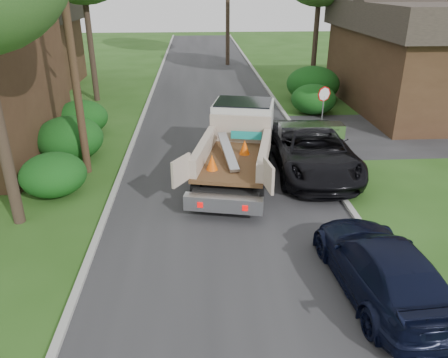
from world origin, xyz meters
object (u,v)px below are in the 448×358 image
object	(u,v)px
house_left_far	(22,43)
black_pickup	(313,150)
house_right	(433,55)
flatbed_truck	(239,138)
navy_suv	(381,266)
stop_sign	(324,101)
utility_pole	(70,40)

from	to	relation	value
house_left_far	black_pickup	bearing A→B (deg)	-45.66
house_right	flatbed_truck	world-z (taller)	house_right
navy_suv	stop_sign	bearing A→B (deg)	-102.42
black_pickup	navy_suv	size ratio (longest dim) A/B	1.28
black_pickup	navy_suv	xyz separation A→B (m)	(-0.22, -7.63, -0.16)
utility_pole	flatbed_truck	bearing A→B (deg)	-1.95
stop_sign	house_left_far	distance (m)	22.81
house_left_far	navy_suv	size ratio (longest dim) A/B	1.48
house_left_far	stop_sign	bearing A→B (deg)	-34.81
house_left_far	flatbed_truck	bearing A→B (deg)	-50.58
flatbed_truck	black_pickup	distance (m)	2.99
utility_pole	navy_suv	world-z (taller)	utility_pole
navy_suv	house_right	bearing A→B (deg)	-123.22
stop_sign	black_pickup	bearing A→B (deg)	-109.57
house_right	black_pickup	xyz separation A→B (m)	(-9.40, -9.50, -2.25)
stop_sign	house_right	distance (m)	9.37
flatbed_truck	house_left_far	bearing A→B (deg)	141.83
utility_pole	navy_suv	xyz separation A→B (m)	(8.86, -8.11, -4.43)
utility_pole	house_left_far	size ratio (longest dim) A/B	1.32
utility_pole	house_right	distance (m)	20.66
stop_sign	navy_suv	bearing A→B (deg)	-98.52
house_left_far	black_pickup	size ratio (longest dim) A/B	1.16
house_left_far	flatbed_truck	world-z (taller)	house_left_far
stop_sign	navy_suv	size ratio (longest dim) A/B	0.48
house_right	flatbed_truck	size ratio (longest dim) A/B	1.80
stop_sign	utility_pole	bearing A→B (deg)	-159.38
flatbed_truck	black_pickup	bearing A→B (deg)	7.12
utility_pole	black_pickup	bearing A→B (deg)	-3.03
utility_pole	flatbed_truck	size ratio (longest dim) A/B	1.39
stop_sign	flatbed_truck	world-z (taller)	flatbed_truck
stop_sign	utility_pole	world-z (taller)	utility_pole
house_right	navy_suv	distance (m)	19.79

